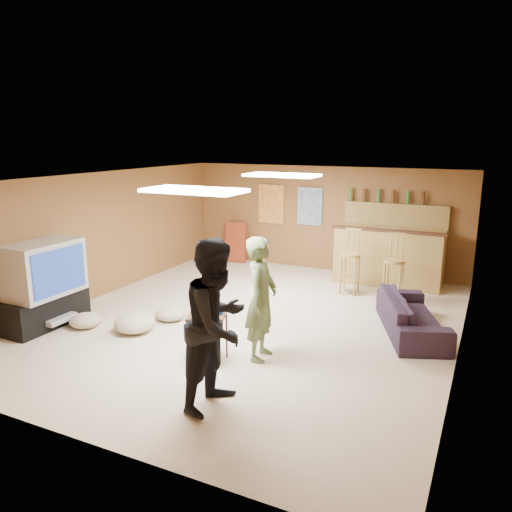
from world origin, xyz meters
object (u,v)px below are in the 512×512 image
at_px(tv_body, 44,269).
at_px(person_olive, 261,299).
at_px(person_black, 217,324).
at_px(tray_table, 207,337).
at_px(sofa, 412,315).
at_px(bar_counter, 388,257).

relative_size(tv_body, person_olive, 0.69).
relative_size(person_black, tray_table, 3.00).
bearing_deg(sofa, person_olive, 115.47).
xyz_separation_m(person_olive, person_black, (0.08, -1.24, 0.11)).
bearing_deg(person_black, bar_counter, -2.59).
height_order(person_olive, person_black, person_black).
height_order(tv_body, tray_table, tv_body).
height_order(person_olive, tray_table, person_olive).
relative_size(tv_body, person_black, 0.61).
xyz_separation_m(tv_body, sofa, (4.97, 2.11, -0.63)).
xyz_separation_m(sofa, tray_table, (-2.21, -2.07, 0.03)).
bearing_deg(tray_table, sofa, 43.15).
relative_size(bar_counter, person_olive, 1.25).
relative_size(person_olive, tray_table, 2.64).
distance_m(person_black, tray_table, 1.27).
xyz_separation_m(bar_counter, sofa, (0.82, -2.34, -0.28)).
height_order(bar_counter, person_black, person_black).
xyz_separation_m(bar_counter, person_olive, (-0.80, -4.06, 0.25)).
bearing_deg(person_black, sofa, -22.30).
height_order(sofa, tray_table, tray_table).
xyz_separation_m(person_black, tray_table, (-0.67, 0.89, -0.60)).
relative_size(tv_body, sofa, 0.60).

